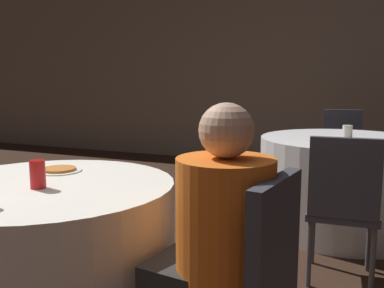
# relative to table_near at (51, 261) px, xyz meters

# --- Properties ---
(wall_back) EXTENTS (16.00, 0.06, 2.80)m
(wall_back) POSITION_rel_table_near_xyz_m (-0.09, 4.61, 1.03)
(wall_back) COLOR gray
(wall_back) RESTS_ON ground_plane
(table_near) EXTENTS (1.15, 1.15, 0.74)m
(table_near) POSITION_rel_table_near_xyz_m (0.00, 0.00, 0.00)
(table_near) COLOR white
(table_near) RESTS_ON ground_plane
(table_far) EXTENTS (1.31, 1.31, 0.74)m
(table_far) POSITION_rel_table_near_xyz_m (1.13, 2.12, 0.00)
(table_far) COLOR white
(table_far) RESTS_ON ground_plane
(chair_near_east) EXTENTS (0.45, 0.45, 0.89)m
(chair_near_east) POSITION_rel_table_near_xyz_m (0.98, -0.13, 0.16)
(chair_near_east) COLOR #383842
(chair_near_east) RESTS_ON ground_plane
(chair_far_west) EXTENTS (0.47, 0.47, 0.89)m
(chair_far_west) POSITION_rel_table_near_xyz_m (0.08, 2.32, 0.16)
(chair_far_west) COLOR #383842
(chair_far_west) RESTS_ON ground_plane
(chair_far_north) EXTENTS (0.43, 0.43, 0.89)m
(chair_far_north) POSITION_rel_table_near_xyz_m (1.06, 3.18, 0.16)
(chair_far_north) COLOR #383842
(chair_far_north) RESTS_ON ground_plane
(chair_far_south) EXTENTS (0.43, 0.43, 0.89)m
(chair_far_south) POSITION_rel_table_near_xyz_m (1.21, 1.05, 0.16)
(chair_far_south) COLOR #383842
(chair_far_south) RESTS_ON ground_plane
(person_orange_shirt) EXTENTS (0.51, 0.37, 1.13)m
(person_orange_shirt) POSITION_rel_table_near_xyz_m (0.82, -0.11, 0.20)
(person_orange_shirt) COLOR #282828
(person_orange_shirt) RESTS_ON ground_plane
(pizza_plate_near) EXTENTS (0.23, 0.23, 0.02)m
(pizza_plate_near) POSITION_rel_table_near_xyz_m (-0.12, 0.23, 0.38)
(pizza_plate_near) COLOR white
(pizza_plate_near) RESTS_ON table_near
(soda_can_red) EXTENTS (0.07, 0.07, 0.12)m
(soda_can_red) POSITION_rel_table_near_xyz_m (0.03, -0.08, 0.43)
(soda_can_red) COLOR red
(soda_can_red) RESTS_ON table_near
(cup_far) EXTENTS (0.08, 0.08, 0.10)m
(cup_far) POSITION_rel_table_near_xyz_m (1.16, 2.13, 0.42)
(cup_far) COLOR silver
(cup_far) RESTS_ON table_far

